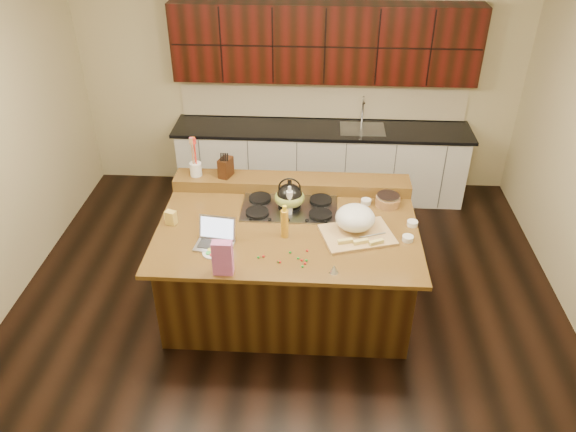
{
  "coord_description": "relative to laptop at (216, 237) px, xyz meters",
  "views": [
    {
      "loc": [
        0.25,
        -4.28,
        3.83
      ],
      "look_at": [
        0.0,
        0.05,
        1.0
      ],
      "focal_mm": 35.0,
      "sensor_mm": 36.0,
      "label": 1
    }
  ],
  "objects": [
    {
      "name": "gumdrop_11",
      "position": [
        0.74,
        -0.19,
        -0.05
      ],
      "size": [
        0.02,
        0.02,
        0.02
      ],
      "primitive_type": "ellipsoid",
      "color": "#198C26",
      "rests_on": "island"
    },
    {
      "name": "ramekin_c",
      "position": [
        1.36,
        0.74,
        -0.04
      ],
      "size": [
        0.11,
        0.11,
        0.04
      ],
      "primitive_type": "cylinder",
      "rotation": [
        0.0,
        0.0,
        0.15
      ],
      "color": "white",
      "rests_on": "island"
    },
    {
      "name": "vinegar_bottle",
      "position": [
        0.62,
        0.51,
        0.06
      ],
      "size": [
        0.08,
        0.08,
        0.25
      ],
      "primitive_type": "cylinder",
      "rotation": [
        0.0,
        0.0,
        -0.23
      ],
      "color": "silver",
      "rests_on": "island"
    },
    {
      "name": "utensil_crock",
      "position": [
        -0.36,
        1.0,
        0.13
      ],
      "size": [
        0.15,
        0.15,
        0.14
      ],
      "primitive_type": "cylinder",
      "rotation": [
        0.0,
        0.0,
        0.3
      ],
      "color": "white",
      "rests_on": "back_ledge"
    },
    {
      "name": "oil_bottle",
      "position": [
        0.6,
        0.14,
        0.07
      ],
      "size": [
        0.08,
        0.08,
        0.27
      ],
      "primitive_type": "cylinder",
      "rotation": [
        0.0,
        0.0,
        0.2
      ],
      "color": "gold",
      "rests_on": "island"
    },
    {
      "name": "kitchen_timer",
      "position": [
        1.04,
        -0.35,
        -0.03
      ],
      "size": [
        0.1,
        0.1,
        0.07
      ],
      "primitive_type": "cone",
      "rotation": [
        0.0,
        0.0,
        0.36
      ],
      "color": "silver",
      "rests_on": "island"
    },
    {
      "name": "back_counter",
      "position": [
        0.92,
        2.53,
        0.0
      ],
      "size": [
        3.7,
        0.66,
        2.4
      ],
      "color": "silver",
      "rests_on": "ground"
    },
    {
      "name": "gumdrop_6",
      "position": [
        0.44,
        -0.18,
        -0.05
      ],
      "size": [
        0.02,
        0.02,
        0.02
      ],
      "primitive_type": "ellipsoid",
      "color": "red",
      "rests_on": "island"
    },
    {
      "name": "island",
      "position": [
        0.62,
        0.3,
        -0.52
      ],
      "size": [
        2.4,
        1.6,
        0.92
      ],
      "color": "black",
      "rests_on": "ground"
    },
    {
      "name": "candy_plate",
      "position": [
        -0.0,
        -0.16,
        -0.06
      ],
      "size": [
        0.22,
        0.22,
        0.01
      ],
      "primitive_type": "cylinder",
      "rotation": [
        0.0,
        0.0,
        -0.29
      ],
      "color": "white",
      "rests_on": "island"
    },
    {
      "name": "kettle",
      "position": [
        0.62,
        0.6,
        0.09
      ],
      "size": [
        0.28,
        0.28,
        0.22
      ],
      "primitive_type": "ellipsoid",
      "rotation": [
        0.0,
        0.0,
        0.15
      ],
      "color": "black",
      "rests_on": "cooktop"
    },
    {
      "name": "room",
      "position": [
        0.62,
        0.3,
        0.37
      ],
      "size": [
        5.52,
        5.02,
        2.72
      ],
      "color": "black",
      "rests_on": "ground"
    },
    {
      "name": "gumdrop_5",
      "position": [
        0.66,
        -0.11,
        -0.05
      ],
      "size": [
        0.02,
        0.02,
        0.02
      ],
      "primitive_type": "ellipsoid",
      "color": "#198C26",
      "rests_on": "island"
    },
    {
      "name": "gumdrop_7",
      "position": [
        0.4,
        -0.2,
        -0.05
      ],
      "size": [
        0.02,
        0.02,
        0.02
      ],
      "primitive_type": "ellipsoid",
      "color": "#198C26",
      "rests_on": "island"
    },
    {
      "name": "ramekin_b",
      "position": [
        1.77,
        0.38,
        -0.04
      ],
      "size": [
        0.12,
        0.12,
        0.04
      ],
      "primitive_type": "cylinder",
      "rotation": [
        0.0,
        0.0,
        -0.19
      ],
      "color": "white",
      "rests_on": "island"
    },
    {
      "name": "knife_block",
      "position": [
        -0.05,
        1.0,
        0.16
      ],
      "size": [
        0.15,
        0.19,
        0.2
      ],
      "primitive_type": "cube",
      "rotation": [
        0.0,
        0.0,
        -0.36
      ],
      "color": "black",
      "rests_on": "back_ledge"
    },
    {
      "name": "gumdrop_3",
      "position": [
        0.57,
        -0.25,
        -0.05
      ],
      "size": [
        0.02,
        0.02,
        0.02
      ],
      "primitive_type": "ellipsoid",
      "color": "#198C26",
      "rests_on": "island"
    },
    {
      "name": "package_box",
      "position": [
        -0.46,
        0.28,
        0.01
      ],
      "size": [
        0.11,
        0.1,
        0.14
      ],
      "primitive_type": "cube",
      "rotation": [
        0.0,
        0.0,
        -0.34
      ],
      "color": "gold",
      "rests_on": "island"
    },
    {
      "name": "back_ledge",
      "position": [
        0.62,
        1.0,
        -0.0
      ],
      "size": [
        2.4,
        0.3,
        0.12
      ],
      "primitive_type": "cube",
      "color": "black",
      "rests_on": "island"
    },
    {
      "name": "green_bowl",
      "position": [
        0.62,
        0.6,
        0.06
      ],
      "size": [
        0.32,
        0.32,
        0.16
      ],
      "primitive_type": "ellipsoid",
      "rotation": [
        0.0,
        0.0,
        -0.11
      ],
      "color": "olive",
      "rests_on": "cooktop"
    },
    {
      "name": "cooktop",
      "position": [
        0.62,
        0.6,
        -0.05
      ],
      "size": [
        0.92,
        0.52,
        0.05
      ],
      "color": "gray",
      "rests_on": "island"
    },
    {
      "name": "laptop",
      "position": [
        0.0,
        0.0,
        0.0
      ],
      "size": [
        0.36,
        0.3,
        0.23
      ],
      "rotation": [
        0.0,
        0.0,
        -0.13
      ],
      "color": "#B7B7BC",
      "rests_on": "island"
    },
    {
      "name": "ramekin_a",
      "position": [
        1.7,
        0.14,
        -0.04
      ],
      "size": [
        0.12,
        0.12,
        0.04
      ],
      "primitive_type": "cylinder",
      "rotation": [
        0.0,
        0.0,
        -0.24
      ],
      "color": "white",
      "rests_on": "island"
    },
    {
      "name": "gumdrop_4",
      "position": [
        0.58,
        -0.25,
        -0.05
      ],
      "size": [
        0.02,
        0.02,
        0.02
      ],
      "primitive_type": "ellipsoid",
      "color": "red",
      "rests_on": "island"
    },
    {
      "name": "gumdrop_0",
      "position": [
        0.8,
        -0.26,
        -0.05
      ],
      "size": [
        0.02,
        0.02,
        0.02
      ],
      "primitive_type": "ellipsoid",
      "color": "red",
      "rests_on": "island"
    },
    {
      "name": "wooden_tray",
      "position": [
        1.23,
        0.24,
        0.05
      ],
      "size": [
        0.72,
        0.61,
        0.25
      ],
      "rotation": [
        0.0,
        0.0,
        0.29
      ],
      "color": "tan",
      "rests_on": "island"
    },
    {
      "name": "strainer_bowl",
      "position": [
        1.57,
        0.73,
        -0.02
      ],
      "size": [
        0.29,
        0.29,
        0.09
      ],
      "primitive_type": "cylinder",
      "rotation": [
        0.0,
        0.0,
        0.24
      ],
      "color": "#996B3F",
      "rests_on": "island"
    },
    {
      "name": "gumdrop_10",
      "position": [
        0.57,
        -0.25,
        -0.05
      ],
      "size": [
        0.02,
        0.02,
        0.02
      ],
      "primitive_type": "ellipsoid",
      "color": "red",
      "rests_on": "island"
    },
    {
      "name": "gumdrop_9",
      "position": [
        0.81,
        -0.22,
        -0.05
      ],
      "size": [
        0.02,
        0.02,
        0.02
      ],
      "primitive_type": "ellipsoid",
      "color": "#198C26",
      "rests_on": "island"
    },
    {
      "name": "gumdrop_8",
      "position": [
        0.77,
        -0.22,
        -0.05
      ],
      "size": [
        0.02,
        0.02,
        0.02
      ],
      "primitive_type": "ellipsoid",
      "color": "red",
      "rests_on": "island"
    },
    {
      "name": "gumdrop_2",
      "position": [
        0.81,
        -0.08,
        -0.05
      ],
      "size": [
        0.02,
        0.02,
        0.02
      ],
      "primitive_type": "ellipsoid",
      "color": "red",
      "rests_on": "island"
    },
    {
      "name": "pink_bag",
      "position": [
        0.13,
        -0.41,
        0.09
      ],
      "size": [
        0.16,
        0.09,
        0.31
      ],
      "primitive_type": "cube",
      "rotation": [
        0.0,
        0.0,
        -0.0
      ],
      "color": "#D162AD",
      "rests_on": "island"
    },
    {
      "name": "gumdrop_1",
      "position": [
        0.78,
        -0.3,
        -0.05
      ],
      "size": [
        0.02,
        0.02,
        0.02
      ],
      "primitive_type": "ellipsoid",
      "color": "#198C26",
      "rests_on": "island"
    }
  ]
}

